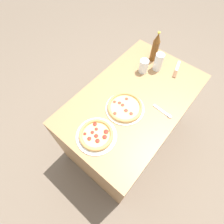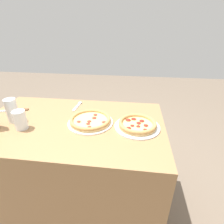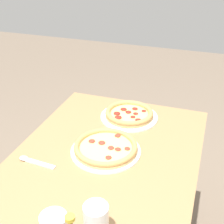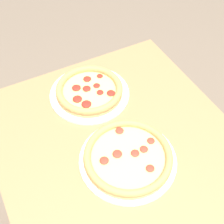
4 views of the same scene
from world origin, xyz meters
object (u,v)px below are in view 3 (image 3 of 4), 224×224
Objects in this scene: spoon at (32,161)px; glass_water at (96,223)px; pizza_pepperoni at (129,114)px; pizza_salami at (106,148)px.

glass_water is at bearing -123.41° from spoon.
glass_water reaches higher than pizza_pepperoni.
glass_water is 0.44m from spoon.
pizza_pepperoni is 1.72× the size of spoon.
glass_water reaches higher than pizza_salami.
pizza_salami is 0.29m from spoon.
glass_water reaches higher than spoon.
pizza_salami reaches higher than spoon.
glass_water is (-0.40, -0.11, 0.04)m from pizza_salami.
pizza_pepperoni is 2.39× the size of glass_water.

